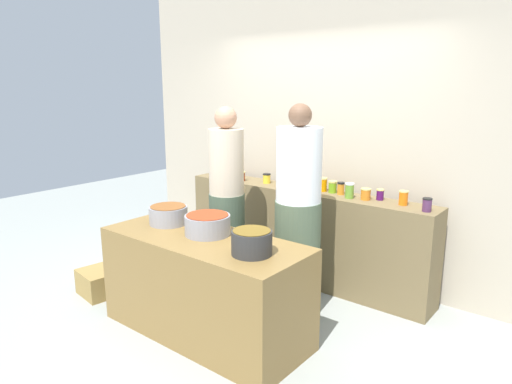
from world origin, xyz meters
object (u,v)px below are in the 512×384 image
object	(u,v)px
preserve_jar_1	(229,173)
preserve_jar_12	(380,195)
preserve_jar_14	(427,205)
preserve_jar_10	(349,191)
preserve_jar_4	(283,179)
cook_with_tongs	(227,211)
preserve_jar_11	(366,194)
preserve_jar_3	(267,178)
preserve_jar_5	(300,184)
bread_crate	(100,282)
preserve_jar_13	(403,198)
preserve_jar_7	(323,184)
preserve_jar_9	(341,188)
preserve_jar_0	(220,170)
cooking_pot_right	(252,242)
cook_in_cap	(298,222)
preserve_jar_8	(333,187)
cooking_pot_left	(168,215)
preserve_jar_2	(241,176)
cooking_pot_center	(208,225)
preserve_jar_6	(315,183)

from	to	relation	value
preserve_jar_1	preserve_jar_12	size ratio (longest dim) A/B	1.15
preserve_jar_14	preserve_jar_10	bearing A→B (deg)	178.71
preserve_jar_4	cook_with_tongs	xyz separation A→B (m)	(-0.13, -0.71, -0.20)
preserve_jar_14	preserve_jar_11	bearing A→B (deg)	174.52
preserve_jar_1	preserve_jar_3	bearing A→B (deg)	5.76
preserve_jar_5	bread_crate	xyz separation A→B (m)	(-1.25, -1.54, -0.87)
preserve_jar_5	preserve_jar_13	bearing A→B (deg)	0.41
preserve_jar_5	preserve_jar_4	bearing A→B (deg)	-174.54
preserve_jar_12	cook_with_tongs	world-z (taller)	cook_with_tongs
preserve_jar_7	preserve_jar_11	world-z (taller)	preserve_jar_7
preserve_jar_9	bread_crate	xyz separation A→B (m)	(-1.69, -1.57, -0.88)
preserve_jar_0	cooking_pot_right	size ratio (longest dim) A/B	0.50
preserve_jar_10	preserve_jar_12	distance (m)	0.27
cook_in_cap	preserve_jar_0	bearing A→B (deg)	156.64
cooking_pot_right	preserve_jar_11	bearing A→B (deg)	83.75
preserve_jar_3	preserve_jar_4	world-z (taller)	preserve_jar_4
preserve_jar_1	preserve_jar_8	xyz separation A→B (m)	(1.25, 0.10, 0.00)
preserve_jar_12	cooking_pot_left	distance (m)	1.89
preserve_jar_5	preserve_jar_2	bearing A→B (deg)	-173.53
preserve_jar_9	preserve_jar_14	distance (m)	0.85
preserve_jar_7	cook_with_tongs	world-z (taller)	cook_with_tongs
preserve_jar_3	preserve_jar_11	world-z (taller)	preserve_jar_11
cooking_pot_center	preserve_jar_8	bearing A→B (deg)	76.43
preserve_jar_4	preserve_jar_7	size ratio (longest dim) A/B	1.10
preserve_jar_1	preserve_jar_7	bearing A→B (deg)	4.58
preserve_jar_3	preserve_jar_12	world-z (taller)	preserve_jar_3
preserve_jar_10	preserve_jar_11	world-z (taller)	preserve_jar_10
preserve_jar_6	cook_in_cap	size ratio (longest dim) A/B	0.07
preserve_jar_10	preserve_jar_14	distance (m)	0.71
preserve_jar_7	preserve_jar_9	world-z (taller)	preserve_jar_7
preserve_jar_12	preserve_jar_13	bearing A→B (deg)	-10.83
preserve_jar_4	preserve_jar_7	bearing A→B (deg)	7.13
preserve_jar_9	preserve_jar_14	size ratio (longest dim) A/B	1.04
preserve_jar_8	preserve_jar_10	bearing A→B (deg)	-23.38
preserve_jar_6	preserve_jar_7	xyz separation A→B (m)	(0.10, -0.01, 0.00)
cooking_pot_left	preserve_jar_12	bearing A→B (deg)	47.46
preserve_jar_3	preserve_jar_13	xyz separation A→B (m)	(1.47, 0.01, 0.01)
cooking_pot_center	cook_in_cap	xyz separation A→B (m)	(0.40, 0.67, -0.06)
preserve_jar_4	preserve_jar_11	world-z (taller)	preserve_jar_4
cook_in_cap	preserve_jar_14	bearing A→B (deg)	33.99
preserve_jar_1	preserve_jar_3	xyz separation A→B (m)	(0.49, 0.05, -0.01)
cook_with_tongs	cooking_pot_right	bearing A→B (deg)	-39.27
preserve_jar_10	bread_crate	world-z (taller)	preserve_jar_10
preserve_jar_14	preserve_jar_8	bearing A→B (deg)	173.01
cooking_pot_center	cook_with_tongs	bearing A→B (deg)	119.49
preserve_jar_1	cooking_pot_right	distance (m)	2.03
preserve_jar_3	cooking_pot_right	bearing A→B (deg)	-56.04
preserve_jar_5	preserve_jar_9	bearing A→B (deg)	2.82
preserve_jar_5	preserve_jar_6	bearing A→B (deg)	19.92
cooking_pot_right	bread_crate	xyz separation A→B (m)	(-1.81, -0.08, -0.77)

